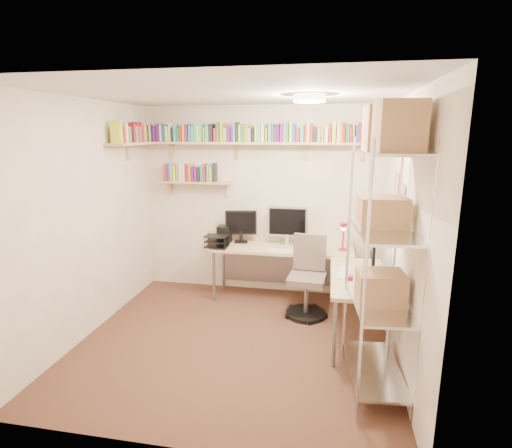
% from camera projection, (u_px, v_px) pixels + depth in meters
% --- Properties ---
extents(ground, '(3.20, 3.20, 0.00)m').
position_uv_depth(ground, '(235.00, 341.00, 4.21)').
color(ground, '#452B1D').
rests_on(ground, ground).
extents(room_shell, '(3.24, 3.04, 2.52)m').
position_uv_depth(room_shell, '(233.00, 196.00, 3.87)').
color(room_shell, beige).
rests_on(room_shell, ground).
extents(wall_shelves, '(3.12, 1.09, 0.80)m').
position_uv_depth(wall_shelves, '(225.00, 142.00, 5.08)').
color(wall_shelves, tan).
rests_on(wall_shelves, ground).
extents(corner_desk, '(2.16, 1.83, 1.22)m').
position_uv_depth(corner_desk, '(291.00, 254.00, 4.91)').
color(corner_desk, tan).
rests_on(corner_desk, ground).
extents(office_chair, '(0.51, 0.51, 0.96)m').
position_uv_depth(office_chair, '(307.00, 282.00, 4.77)').
color(office_chair, black).
rests_on(office_chair, ground).
extents(wire_rack, '(0.53, 0.95, 2.37)m').
position_uv_depth(wire_rack, '(386.00, 205.00, 3.12)').
color(wire_rack, silver).
rests_on(wire_rack, ground).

